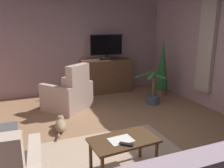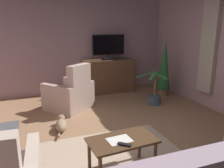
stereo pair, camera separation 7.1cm
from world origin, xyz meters
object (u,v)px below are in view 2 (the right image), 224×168
object	(u,v)px
cat	(61,124)
tv_remote	(124,144)
television	(108,46)
potted_plant_small_fern_corner	(164,67)
coffee_table	(122,144)
armchair_in_far_corner	(70,95)
folded_newspaper	(119,140)
tv_cabinet	(108,77)
potted_plant_leafy_by_curtain	(154,96)

from	to	relation	value
cat	tv_remote	bearing A→B (deg)	-72.98
television	tv_remote	distance (m)	3.93
potted_plant_small_fern_corner	cat	distance (m)	3.18
potted_plant_small_fern_corner	television	bearing A→B (deg)	145.72
potted_plant_small_fern_corner	coffee_table	bearing A→B (deg)	-131.19
armchair_in_far_corner	potted_plant_small_fern_corner	distance (m)	2.57
folded_newspaper	cat	world-z (taller)	folded_newspaper
tv_cabinet	television	xyz separation A→B (m)	(0.00, -0.05, 0.85)
armchair_in_far_corner	cat	distance (m)	1.12
television	folded_newspaper	distance (m)	3.80
tv_remote	potted_plant_small_fern_corner	size ratio (longest dim) A/B	0.11
tv_cabinet	potted_plant_leafy_by_curtain	size ratio (longest dim) A/B	1.70
coffee_table	tv_remote	xyz separation A→B (m)	(-0.03, -0.15, 0.08)
coffee_table	potted_plant_leafy_by_curtain	xyz separation A→B (m)	(1.77, 2.17, -0.21)
tv_remote	potted_plant_small_fern_corner	distance (m)	3.70
potted_plant_leafy_by_curtain	cat	world-z (taller)	potted_plant_leafy_by_curtain
tv_remote	potted_plant_leafy_by_curtain	xyz separation A→B (m)	(1.81, 2.32, -0.28)
tv_cabinet	potted_plant_leafy_by_curtain	distance (m)	1.59
armchair_in_far_corner	potted_plant_small_fern_corner	xyz separation A→B (m)	(2.52, 0.09, 0.47)
coffee_table	cat	world-z (taller)	coffee_table
armchair_in_far_corner	cat	bearing A→B (deg)	-109.80
armchair_in_far_corner	potted_plant_leafy_by_curtain	xyz separation A→B (m)	(1.96, -0.41, -0.13)
armchair_in_far_corner	television	bearing A→B (deg)	36.68
potted_plant_leafy_by_curtain	tv_cabinet	bearing A→B (deg)	116.27
television	armchair_in_far_corner	world-z (taller)	television
television	folded_newspaper	bearing A→B (deg)	-107.60
tv_cabinet	coffee_table	bearing A→B (deg)	-106.77
coffee_table	potted_plant_small_fern_corner	distance (m)	3.57
armchair_in_far_corner	cat	xyz separation A→B (m)	(-0.37, -1.03, -0.23)
tv_remote	folded_newspaper	xyz separation A→B (m)	(-0.01, 0.14, -0.01)
armchair_in_far_corner	potted_plant_leafy_by_curtain	distance (m)	2.01
potted_plant_small_fern_corner	cat	world-z (taller)	potted_plant_small_fern_corner
tv_cabinet	potted_plant_small_fern_corner	xyz separation A→B (m)	(1.26, -0.91, 0.36)
television	tv_cabinet	bearing A→B (deg)	90.00
potted_plant_small_fern_corner	potted_plant_leafy_by_curtain	bearing A→B (deg)	-138.53
tv_remote	cat	xyz separation A→B (m)	(-0.52, 1.71, -0.38)
tv_cabinet	potted_plant_small_fern_corner	distance (m)	1.59
potted_plant_leafy_by_curtain	cat	xyz separation A→B (m)	(-2.33, -0.62, -0.10)
folded_newspaper	potted_plant_leafy_by_curtain	bearing A→B (deg)	46.14
tv_cabinet	potted_plant_leafy_by_curtain	xyz separation A→B (m)	(0.70, -1.41, -0.24)
television	potted_plant_leafy_by_curtain	bearing A→B (deg)	-62.84
tv_remote	cat	bearing A→B (deg)	148.20
potted_plant_leafy_by_curtain	cat	bearing A→B (deg)	-165.21
armchair_in_far_corner	coffee_table	bearing A→B (deg)	-85.87
tv_cabinet	coffee_table	distance (m)	3.74
tv_remote	tv_cabinet	bearing A→B (deg)	114.55
tv_remote	potted_plant_leafy_by_curtain	size ratio (longest dim) A/B	0.20
tv_cabinet	potted_plant_leafy_by_curtain	bearing A→B (deg)	-63.73
folded_newspaper	cat	bearing A→B (deg)	103.98
television	potted_plant_leafy_by_curtain	world-z (taller)	television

